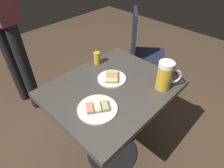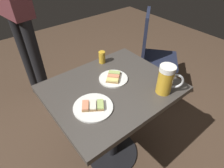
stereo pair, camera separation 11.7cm
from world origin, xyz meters
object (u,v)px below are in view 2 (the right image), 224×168
at_px(plate_far, 113,78).
at_px(beer_mug, 166,80).
at_px(beer_glass_small, 102,57).
at_px(patron_standing, 16,11).
at_px(plate_near, 93,107).
at_px(cafe_chair, 153,52).

bearing_deg(plate_far, beer_mug, -150.83).
bearing_deg(plate_far, beer_glass_small, -16.83).
bearing_deg(patron_standing, beer_mug, 6.53).
height_order(plate_near, cafe_chair, cafe_chair).
bearing_deg(beer_mug, cafe_chair, -46.18).
relative_size(beer_mug, cafe_chair, 0.19).
height_order(plate_far, beer_glass_small, beer_glass_small).
relative_size(plate_near, beer_mug, 1.21).
bearing_deg(plate_far, plate_near, 117.78).
height_order(beer_mug, patron_standing, patron_standing).
xyz_separation_m(beer_mug, patron_standing, (1.36, 0.39, 0.13)).
distance_m(beer_glass_small, cafe_chair, 0.79).
distance_m(plate_far, beer_mug, 0.34).
bearing_deg(plate_near, plate_far, -62.22).
xyz_separation_m(plate_near, patron_standing, (1.21, -0.02, 0.21)).
distance_m(plate_near, patron_standing, 1.23).
distance_m(cafe_chair, patron_standing, 1.35).
xyz_separation_m(cafe_chair, patron_standing, (0.75, 1.03, 0.44)).
height_order(beer_glass_small, cafe_chair, cafe_chair).
bearing_deg(beer_mug, beer_glass_small, 10.95).
xyz_separation_m(plate_far, beer_mug, (-0.29, -0.16, 0.08)).
bearing_deg(beer_glass_small, beer_mug, -169.05).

